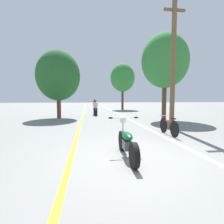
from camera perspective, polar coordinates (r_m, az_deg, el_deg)
ground_plane at (r=4.78m, az=7.90°, el=-14.72°), size 120.00×120.00×0.00m
lane_stripe_center at (r=16.49m, az=-9.54°, el=-1.00°), size 0.14×48.00×0.01m
lane_stripe_edge at (r=16.77m, az=2.62°, el=-0.85°), size 0.14×48.00×0.01m
utility_pole at (r=9.69m, az=19.34°, el=14.89°), size 1.10×0.24×6.53m
roadside_tree_right_near at (r=13.70m, az=16.92°, el=15.65°), size 3.42×3.08×6.25m
roadside_tree_right_far at (r=24.65m, az=3.48°, el=11.09°), size 3.36×3.02×6.35m
roadside_tree_left at (r=14.62m, az=-17.17°, el=11.23°), size 3.40×3.06×5.30m
motorcycle_foreground at (r=4.72m, az=4.87°, el=-9.73°), size 0.86×1.97×1.03m
motorcycle_rider_lead at (r=16.26m, az=-5.44°, el=0.84°), size 0.50×2.18×1.42m
motorcycle_rider_far at (r=26.52m, az=-5.70°, el=2.26°), size 0.50×1.97×1.42m
bicycle_parked at (r=7.86m, az=18.01°, el=-4.50°), size 0.44×1.69×0.80m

